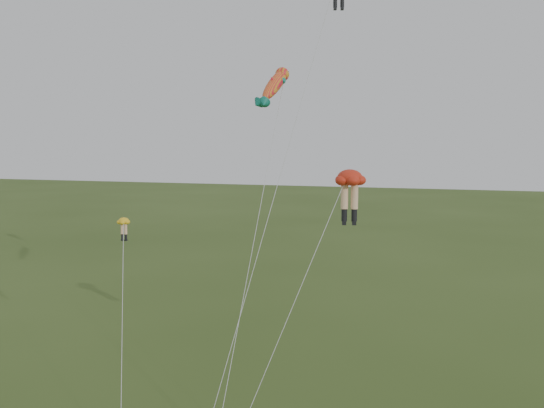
# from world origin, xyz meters

# --- Properties ---
(legs_kite_red_mid) EXTENTS (5.36, 6.11, 12.63)m
(legs_kite_red_mid) POSITION_xyz_m (5.82, 4.00, 11.88)
(legs_kite_red_mid) COLOR red
(legs_kite_red_mid) RESTS_ON ground
(legs_kite_yellow) EXTENTS (4.72, 8.39, 9.71)m
(legs_kite_yellow) POSITION_xyz_m (-6.66, 3.28, 8.64)
(legs_kite_yellow) COLOR yellow
(legs_kite_yellow) RESTS_ON ground
(fish_kite) EXTENTS (1.58, 12.09, 18.75)m
(fish_kite) POSITION_xyz_m (0.54, 8.68, 17.29)
(fish_kite) COLOR orange
(fish_kite) RESTS_ON ground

